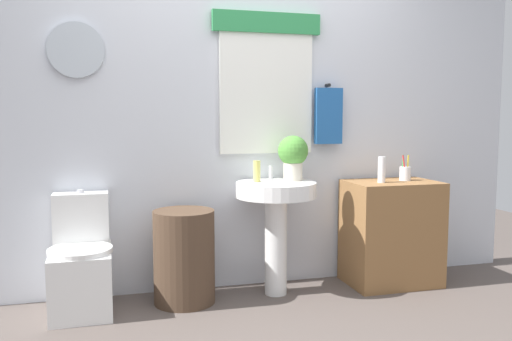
{
  "coord_description": "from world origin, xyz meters",
  "views": [
    {
      "loc": [
        -0.83,
        -2.49,
        1.21
      ],
      "look_at": [
        0.08,
        0.8,
        0.86
      ],
      "focal_mm": 37.1,
      "sensor_mm": 36.0,
      "label": 1
    }
  ],
  "objects_px": {
    "potted_plant": "(293,155)",
    "soap_bottle": "(257,171)",
    "toothbrush_cup": "(405,173)",
    "lotion_bottle": "(382,170)",
    "pedestal_sink": "(276,209)",
    "wooden_cabinet": "(391,233)",
    "toilet": "(82,266)",
    "laundry_hamper": "(184,257)"
  },
  "relations": [
    {
      "from": "wooden_cabinet",
      "to": "potted_plant",
      "type": "bearing_deg",
      "value": 175.31
    },
    {
      "from": "laundry_hamper",
      "to": "soap_bottle",
      "type": "relative_size",
      "value": 4.23
    },
    {
      "from": "toilet",
      "to": "pedestal_sink",
      "type": "xyz_separation_m",
      "value": [
        1.26,
        -0.03,
        0.31
      ]
    },
    {
      "from": "soap_bottle",
      "to": "toothbrush_cup",
      "type": "distance_m",
      "value": 1.1
    },
    {
      "from": "laundry_hamper",
      "to": "soap_bottle",
      "type": "bearing_deg",
      "value": 5.69
    },
    {
      "from": "toilet",
      "to": "toothbrush_cup",
      "type": "distance_m",
      "value": 2.3
    },
    {
      "from": "wooden_cabinet",
      "to": "laundry_hamper",
      "type": "bearing_deg",
      "value": 180.0
    },
    {
      "from": "pedestal_sink",
      "to": "wooden_cabinet",
      "type": "distance_m",
      "value": 0.9
    },
    {
      "from": "soap_bottle",
      "to": "toilet",
      "type": "bearing_deg",
      "value": -179.19
    },
    {
      "from": "laundry_hamper",
      "to": "toothbrush_cup",
      "type": "bearing_deg",
      "value": 0.71
    },
    {
      "from": "laundry_hamper",
      "to": "toothbrush_cup",
      "type": "distance_m",
      "value": 1.68
    },
    {
      "from": "laundry_hamper",
      "to": "potted_plant",
      "type": "relative_size",
      "value": 1.97
    },
    {
      "from": "soap_bottle",
      "to": "toothbrush_cup",
      "type": "xyz_separation_m",
      "value": [
        1.1,
        -0.03,
        -0.04
      ]
    },
    {
      "from": "toothbrush_cup",
      "to": "pedestal_sink",
      "type": "bearing_deg",
      "value": -178.84
    },
    {
      "from": "lotion_bottle",
      "to": "soap_bottle",
      "type": "bearing_deg",
      "value": 174.16
    },
    {
      "from": "wooden_cabinet",
      "to": "lotion_bottle",
      "type": "height_order",
      "value": "lotion_bottle"
    },
    {
      "from": "wooden_cabinet",
      "to": "soap_bottle",
      "type": "xyz_separation_m",
      "value": [
        -0.99,
        0.05,
        0.47
      ]
    },
    {
      "from": "toilet",
      "to": "potted_plant",
      "type": "xyz_separation_m",
      "value": [
        1.4,
        0.03,
        0.66
      ]
    },
    {
      "from": "pedestal_sink",
      "to": "potted_plant",
      "type": "xyz_separation_m",
      "value": [
        0.14,
        0.06,
        0.36
      ]
    },
    {
      "from": "laundry_hamper",
      "to": "lotion_bottle",
      "type": "xyz_separation_m",
      "value": [
        1.38,
        -0.04,
        0.53
      ]
    },
    {
      "from": "wooden_cabinet",
      "to": "potted_plant",
      "type": "height_order",
      "value": "potted_plant"
    },
    {
      "from": "toilet",
      "to": "potted_plant",
      "type": "distance_m",
      "value": 1.55
    },
    {
      "from": "potted_plant",
      "to": "wooden_cabinet",
      "type": "bearing_deg",
      "value": -4.69
    },
    {
      "from": "potted_plant",
      "to": "lotion_bottle",
      "type": "relative_size",
      "value": 1.69
    },
    {
      "from": "toilet",
      "to": "wooden_cabinet",
      "type": "xyz_separation_m",
      "value": [
        2.13,
        -0.03,
        0.09
      ]
    },
    {
      "from": "potted_plant",
      "to": "toothbrush_cup",
      "type": "distance_m",
      "value": 0.86
    },
    {
      "from": "toilet",
      "to": "lotion_bottle",
      "type": "bearing_deg",
      "value": -2.1
    },
    {
      "from": "toilet",
      "to": "soap_bottle",
      "type": "bearing_deg",
      "value": 0.81
    },
    {
      "from": "soap_bottle",
      "to": "lotion_bottle",
      "type": "distance_m",
      "value": 0.88
    },
    {
      "from": "laundry_hamper",
      "to": "potted_plant",
      "type": "height_order",
      "value": "potted_plant"
    },
    {
      "from": "potted_plant",
      "to": "toothbrush_cup",
      "type": "height_order",
      "value": "potted_plant"
    },
    {
      "from": "lotion_bottle",
      "to": "pedestal_sink",
      "type": "bearing_deg",
      "value": 176.99
    },
    {
      "from": "potted_plant",
      "to": "lotion_bottle",
      "type": "distance_m",
      "value": 0.64
    },
    {
      "from": "wooden_cabinet",
      "to": "potted_plant",
      "type": "relative_size",
      "value": 2.41
    },
    {
      "from": "potted_plant",
      "to": "soap_bottle",
      "type": "bearing_deg",
      "value": -177.8
    },
    {
      "from": "laundry_hamper",
      "to": "toothbrush_cup",
      "type": "xyz_separation_m",
      "value": [
        1.6,
        0.02,
        0.5
      ]
    },
    {
      "from": "laundry_hamper",
      "to": "soap_bottle",
      "type": "distance_m",
      "value": 0.74
    },
    {
      "from": "potted_plant",
      "to": "toilet",
      "type": "bearing_deg",
      "value": -178.93
    },
    {
      "from": "toilet",
      "to": "laundry_hamper",
      "type": "relative_size",
      "value": 1.22
    },
    {
      "from": "laundry_hamper",
      "to": "wooden_cabinet",
      "type": "height_order",
      "value": "wooden_cabinet"
    },
    {
      "from": "pedestal_sink",
      "to": "toothbrush_cup",
      "type": "xyz_separation_m",
      "value": [
        0.98,
        0.02,
        0.21
      ]
    },
    {
      "from": "pedestal_sink",
      "to": "soap_bottle",
      "type": "bearing_deg",
      "value": 157.38
    }
  ]
}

